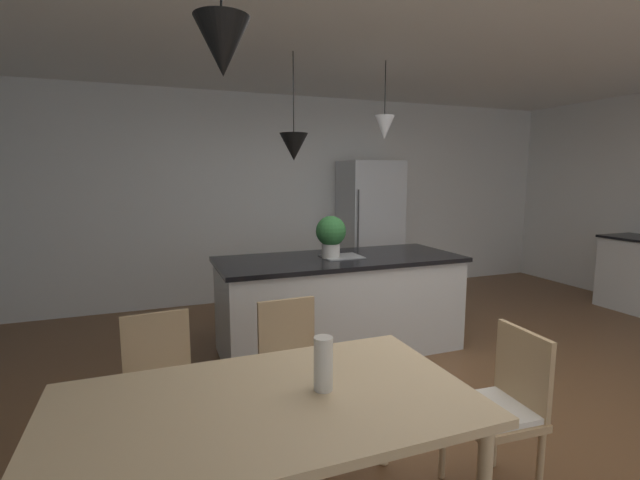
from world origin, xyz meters
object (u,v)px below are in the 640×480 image
dining_table (266,416)px  kitchen_island (340,303)px  chair_kitchen_end (500,406)px  chair_far_left (161,386)px  potted_plant_on_island (331,234)px  refrigerator (370,229)px  vase_on_dining_table (323,364)px  chair_far_right (293,365)px

dining_table → kitchen_island: 2.43m
dining_table → chair_kitchen_end: size_ratio=2.01×
chair_far_left → kitchen_island: kitchen_island is taller
dining_table → potted_plant_on_island: size_ratio=4.47×
refrigerator → vase_on_dining_table: size_ratio=7.81×
potted_plant_on_island → chair_far_left: bearing=-141.6°
dining_table → chair_kitchen_end: chair_kitchen_end is taller
kitchen_island → potted_plant_on_island: 0.67m
potted_plant_on_island → vase_on_dining_table: bearing=-113.2°
chair_far_right → refrigerator: refrigerator is taller
dining_table → chair_far_left: 0.96m
chair_far_left → kitchen_island: size_ratio=0.38×
chair_far_right → chair_far_left: size_ratio=1.00×
dining_table → chair_far_right: (0.39, 0.86, -0.20)m
chair_far_right → kitchen_island: bearing=55.3°
dining_table → vase_on_dining_table: size_ratio=7.38×
chair_far_right → refrigerator: size_ratio=0.47×
chair_far_right → dining_table: bearing=-114.6°
chair_kitchen_end → potted_plant_on_island: 2.19m
chair_kitchen_end → potted_plant_on_island: potted_plant_on_island is taller
potted_plant_on_island → kitchen_island: bearing=-0.0°
dining_table → chair_kitchen_end: (1.24, -0.00, -0.20)m
chair_kitchen_end → vase_on_dining_table: 1.06m
dining_table → potted_plant_on_island: (1.15, 2.08, 0.45)m
dining_table → kitchen_island: (1.24, 2.08, -0.21)m
refrigerator → vase_on_dining_table: bearing=-119.8°
chair_far_right → refrigerator: 3.57m
potted_plant_on_island → chair_kitchen_end: bearing=-87.4°
chair_kitchen_end → vase_on_dining_table: vase_on_dining_table is taller
refrigerator → kitchen_island: bearing=-125.0°
dining_table → kitchen_island: size_ratio=0.77×
dining_table → vase_on_dining_table: bearing=0.5°
chair_kitchen_end → vase_on_dining_table: size_ratio=3.67×
chair_far_left → kitchen_island: (1.64, 1.23, -0.01)m
refrigerator → potted_plant_on_island: 2.12m
chair_far_left → vase_on_dining_table: (0.66, -0.85, 0.38)m
chair_far_right → chair_far_left: 0.79m
kitchen_island → refrigerator: 2.10m
chair_far_left → kitchen_island: bearing=36.8°
chair_kitchen_end → potted_plant_on_island: size_ratio=2.22×
chair_far_left → potted_plant_on_island: (1.55, 1.23, 0.65)m
chair_far_right → chair_kitchen_end: (0.85, -0.86, 0.00)m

